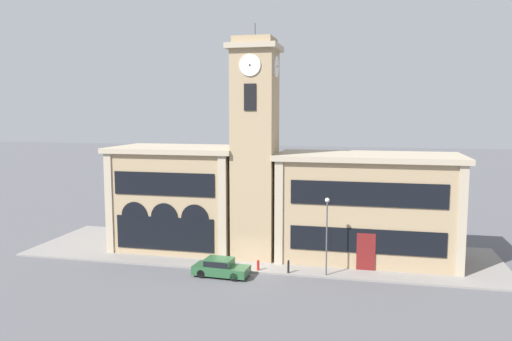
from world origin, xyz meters
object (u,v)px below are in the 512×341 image
at_px(street_lamp, 327,225).
at_px(fire_hydrant, 258,265).
at_px(bollard, 288,267).
at_px(parked_car_near, 220,267).

bearing_deg(street_lamp, fire_hydrant, 179.85).
bearing_deg(bollard, fire_hydrant, 176.45).
height_order(street_lamp, bollard, street_lamp).
bearing_deg(bollard, street_lamp, 2.72).
height_order(parked_car_near, bollard, parked_car_near).
xyz_separation_m(street_lamp, fire_hydrant, (-5.50, 0.01, -3.59)).
bearing_deg(bollard, parked_car_near, -163.42).
bearing_deg(fire_hydrant, bollard, -3.55).
relative_size(parked_car_near, bollard, 4.25).
relative_size(parked_car_near, fire_hydrant, 5.19).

